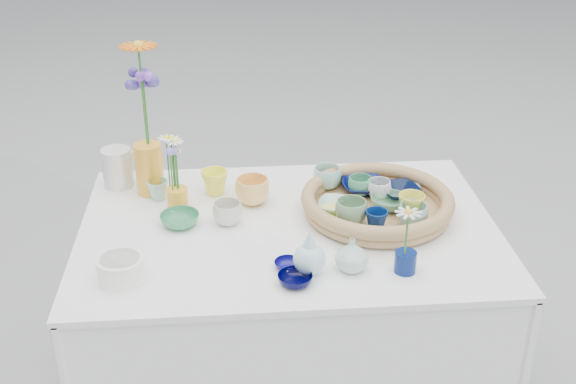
{
  "coord_description": "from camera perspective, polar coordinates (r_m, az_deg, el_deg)",
  "views": [
    {
      "loc": [
        -0.16,
        -1.89,
        1.85
      ],
      "look_at": [
        0.0,
        0.02,
        0.87
      ],
      "focal_mm": 45.0,
      "sensor_mm": 36.0,
      "label": 1
    }
  ],
  "objects": [
    {
      "name": "tray_ceramic_8",
      "position": [
        2.37,
        9.1,
        0.21
      ],
      "size": [
        0.11,
        0.11,
        0.03
      ],
      "primitive_type": "imported",
      "rotation": [
        0.0,
        0.0,
        0.01
      ],
      "color": "#A0BCF0",
      "rests_on": "wicker_tray"
    },
    {
      "name": "single_daisy",
      "position": [
        1.93,
        9.35,
        -3.28
      ],
      "size": [
        0.09,
        0.09,
        0.15
      ],
      "primitive_type": null,
      "rotation": [
        0.0,
        0.0,
        0.16
      ],
      "color": "silver",
      "rests_on": "bud_vase_cobalt"
    },
    {
      "name": "loose_ceramic_3",
      "position": [
        2.19,
        -4.81,
        -1.68
      ],
      "size": [
        0.12,
        0.12,
        0.07
      ],
      "primitive_type": "imported",
      "rotation": [
        0.0,
        0.0,
        -0.42
      ],
      "color": "beige",
      "rests_on": "display_table"
    },
    {
      "name": "tray_ceramic_6",
      "position": [
        2.36,
        3.12,
        1.14
      ],
      "size": [
        0.1,
        0.1,
        0.07
      ],
      "primitive_type": "imported",
      "rotation": [
        0.0,
        0.0,
        -0.04
      ],
      "color": "#96D2C7",
      "rests_on": "wicker_tray"
    },
    {
      "name": "tray_ceramic_0",
      "position": [
        2.36,
        5.98,
        0.43
      ],
      "size": [
        0.14,
        0.14,
        0.03
      ],
      "primitive_type": "imported",
      "rotation": [
        0.0,
        0.0,
        0.01
      ],
      "color": "#020B44",
      "rests_on": "wicker_tray"
    },
    {
      "name": "bud_vase_seafoam",
      "position": [
        1.97,
        5.05,
        -4.94
      ],
      "size": [
        0.12,
        0.12,
        0.1
      ],
      "primitive_type": "imported",
      "rotation": [
        0.0,
        0.0,
        0.32
      ],
      "color": "#AACEBF",
      "rests_on": "display_table"
    },
    {
      "name": "tray_ceramic_7",
      "position": [
        2.32,
        7.19,
        0.21
      ],
      "size": [
        0.1,
        0.1,
        0.06
      ],
      "primitive_type": "imported",
      "rotation": [
        0.0,
        0.0,
        0.37
      ],
      "color": "silver",
      "rests_on": "wicker_tray"
    },
    {
      "name": "loose_ceramic_2",
      "position": [
        2.21,
        -8.55,
        -2.18
      ],
      "size": [
        0.15,
        0.15,
        0.04
      ],
      "primitive_type": "imported",
      "rotation": [
        0.0,
        0.0,
        0.36
      ],
      "color": "#358655",
      "rests_on": "display_table"
    },
    {
      "name": "white_pitcher",
      "position": [
        2.47,
        -13.33,
        1.88
      ],
      "size": [
        0.16,
        0.14,
        0.13
      ],
      "primitive_type": null,
      "rotation": [
        0.0,
        0.0,
        0.36
      ],
      "color": "silver",
      "rests_on": "display_table"
    },
    {
      "name": "hydrangea",
      "position": [
        2.33,
        -11.16,
        6.14
      ],
      "size": [
        0.1,
        0.1,
        0.29
      ],
      "primitive_type": null,
      "rotation": [
        0.0,
        0.0,
        -0.23
      ],
      "color": "#483D98",
      "rests_on": "tall_vase_yellow"
    },
    {
      "name": "gerbera",
      "position": [
        2.31,
        -11.38,
        7.39
      ],
      "size": [
        0.16,
        0.16,
        0.34
      ],
      "primitive_type": null,
      "rotation": [
        0.0,
        0.0,
        0.27
      ],
      "color": "orange",
      "rests_on": "tall_vase_yellow"
    },
    {
      "name": "tray_ceramic_10",
      "position": [
        2.2,
        3.33,
        -1.76
      ],
      "size": [
        0.12,
        0.12,
        0.02
      ],
      "primitive_type": "imported",
      "rotation": [
        0.0,
        0.0,
        0.34
      ],
      "color": "#E5E160",
      "rests_on": "wicker_tray"
    },
    {
      "name": "tray_ceramic_9",
      "position": [
        2.13,
        7.01,
        -2.23
      ],
      "size": [
        0.07,
        0.07,
        0.06
      ],
      "primitive_type": "imported",
      "rotation": [
        0.0,
        0.0,
        0.02
      ],
      "color": "navy",
      "rests_on": "wicker_tray"
    },
    {
      "name": "fluted_bowl",
      "position": [
        1.98,
        -13.06,
        -5.93
      ],
      "size": [
        0.15,
        0.15,
        0.07
      ],
      "primitive_type": null,
      "rotation": [
        0.0,
        0.0,
        0.17
      ],
      "color": "white",
      "rests_on": "display_table"
    },
    {
      "name": "daisy_cup",
      "position": [
        2.29,
        -8.73,
        -0.53
      ],
      "size": [
        0.07,
        0.07,
        0.07
      ],
      "primitive_type": "cylinder",
      "rotation": [
        0.0,
        0.0,
        -0.03
      ],
      "color": "yellow",
      "rests_on": "display_table"
    },
    {
      "name": "bud_vase_cobalt",
      "position": [
        1.99,
        9.25,
        -5.47
      ],
      "size": [
        0.07,
        0.07,
        0.06
      ],
      "primitive_type": "cylinder",
      "rotation": [
        0.0,
        0.0,
        0.14
      ],
      "color": "#071A55",
      "rests_on": "display_table"
    },
    {
      "name": "daisy_posy",
      "position": [
        2.25,
        -9.11,
        2.25
      ],
      "size": [
        0.09,
        0.09,
        0.16
      ],
      "primitive_type": null,
      "rotation": [
        0.0,
        0.0,
        -0.06
      ],
      "color": "white",
      "rests_on": "daisy_cup"
    },
    {
      "name": "tray_ceramic_12",
      "position": [
        2.33,
        5.72,
        0.47
      ],
      "size": [
        0.1,
        0.1,
        0.06
      ],
      "primitive_type": "imported",
      "rotation": [
        0.0,
        0.0,
        -0.26
      ],
      "color": "#4C976E",
      "rests_on": "wicker_tray"
    },
    {
      "name": "tray_ceramic_2",
      "position": [
        2.21,
        9.71,
        -1.09
      ],
      "size": [
        0.11,
        0.11,
        0.08
      ],
      "primitive_type": "imported",
      "rotation": [
        0.0,
        0.0,
        0.42
      ],
      "color": "#EADC4A",
      "rests_on": "wicker_tray"
    },
    {
      "name": "tray_ceramic_3",
      "position": [
        2.27,
        8.03,
        -0.83
      ],
      "size": [
        0.14,
        0.14,
        0.04
      ],
      "primitive_type": "imported",
      "rotation": [
        0.0,
        0.0,
        -0.16
      ],
      "color": "#619B74",
      "rests_on": "wicker_tray"
    },
    {
      "name": "wicker_tray",
      "position": [
        2.25,
        7.05,
        -0.89
      ],
      "size": [
        0.47,
        0.47,
        0.08
      ],
      "primitive_type": null,
      "color": "#906744",
      "rests_on": "display_table"
    },
    {
      "name": "loose_ceramic_6",
      "position": [
        1.92,
        0.57,
        -6.93
      ],
      "size": [
        0.09,
        0.09,
        0.03
      ],
      "primitive_type": "imported",
      "rotation": [
        0.0,
        0.0,
        0.02
      ],
      "color": "black",
      "rests_on": "display_table"
    },
    {
      "name": "tray_ceramic_11",
      "position": [
        2.17,
        9.85,
        -1.83
      ],
      "size": [
        0.11,
        0.11,
        0.07
      ],
      "primitive_type": "imported",
      "rotation": [
        0.0,
        0.0,
        0.36
      ],
      "color": "#86B2AB",
      "rests_on": "wicker_tray"
    },
    {
      "name": "tall_vase_yellow",
      "position": [
        2.39,
        -10.91,
        1.82
      ],
      "size": [
        0.11,
        0.11,
        0.17
      ],
      "primitive_type": "cylinder",
      "rotation": [
        0.0,
        0.0,
        -0.27
      ],
      "color": "#F6A82B",
      "rests_on": "display_table"
    },
    {
      "name": "tray_ceramic_4",
      "position": [
        2.16,
        5.01,
        -1.6
      ],
      "size": [
        0.12,
        0.12,
        0.08
      ],
      "primitive_type": "imported",
      "rotation": [
        0.0,
        0.0,
        0.35
      ],
      "color": "gray",
      "rests_on": "wicker_tray"
    },
    {
      "name": "loose_ceramic_5",
      "position": [
        2.37,
        -10.24,
        0.18
      ],
      "size": [
        0.09,
        0.09,
        0.06
      ],
      "primitive_type": "imported",
      "rotation": [
        0.0,
        0.0,
        -0.41
      ],
      "color": "#9FD2C2",
      "rests_on": "display_table"
    },
    {
      "name": "loose_ceramic_4",
      "position": [
        1.98,
        -0.04,
        -5.78
      ],
      "size": [
        0.08,
        0.08,
        0.02
      ],
      "primitive_type": "imported",
      "rotation": [
        0.0,
        0.0,
        0.17
      ],
      "color": "#0D0966",
      "rests_on": "display_table"
    },
    {
      "name": "loose_ceramic_1",
      "position": [
        2.3,
        -2.83,
        0.08
      ],
      "size": [
        0.14,
        0.14,
        0.09
      ],
      "primitive_type": "imported",
      "rotation": [
        0.0,
        0.0,
        -0.27
      ],
      "color": "#FFC25F",
      "rests_on": "display_table"
    },
    {
      "name": "tray_ceramic_5",
      "position": [
        2.24,
        3.9,
        -1.1
      ],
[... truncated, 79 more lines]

